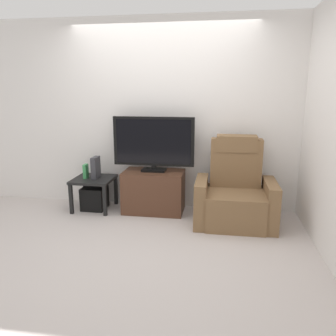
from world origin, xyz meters
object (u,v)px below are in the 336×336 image
at_px(side_table, 94,183).
at_px(game_console, 96,168).
at_px(subwoofer_box, 95,198).
at_px(tv_stand, 154,191).
at_px(book_upright, 86,171).
at_px(television, 154,143).
at_px(recliner_armchair, 235,194).

bearing_deg(side_table, game_console, 15.95).
bearing_deg(subwoofer_box, game_console, 15.95).
xyz_separation_m(tv_stand, side_table, (-0.85, -0.03, 0.09)).
distance_m(book_upright, game_console, 0.15).
height_order(television, recliner_armchair, television).
bearing_deg(television, book_upright, -175.61).
bearing_deg(recliner_armchair, television, 174.56).
bearing_deg(recliner_armchair, game_console, -178.93).
xyz_separation_m(television, side_table, (-0.85, -0.05, -0.58)).
distance_m(television, game_console, 0.89).
relative_size(tv_stand, television, 0.75).
bearing_deg(subwoofer_box, side_table, 90.00).
relative_size(tv_stand, subwoofer_box, 2.57).
xyz_separation_m(subwoofer_box, book_upright, (-0.10, -0.02, 0.39)).
bearing_deg(book_upright, tv_stand, 3.26).
height_order(tv_stand, recliner_armchair, recliner_armchair).
bearing_deg(game_console, subwoofer_box, -164.05).
height_order(tv_stand, side_table, tv_stand).
bearing_deg(recliner_armchair, side_table, -178.53).
bearing_deg(side_table, recliner_armchair, -5.51).
bearing_deg(subwoofer_box, tv_stand, 2.30).
distance_m(recliner_armchair, subwoofer_box, 1.95).
height_order(tv_stand, book_upright, book_upright).
relative_size(side_table, game_console, 1.81).
xyz_separation_m(recliner_armchair, subwoofer_box, (-1.93, 0.19, -0.21)).
relative_size(side_table, book_upright, 2.75).
xyz_separation_m(tv_stand, recliner_armchair, (1.09, -0.22, 0.09)).
relative_size(television, side_table, 2.02).
bearing_deg(subwoofer_box, recliner_armchair, -5.51).
height_order(tv_stand, subwoofer_box, tv_stand).
height_order(television, subwoofer_box, television).
distance_m(recliner_armchair, side_table, 1.94).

